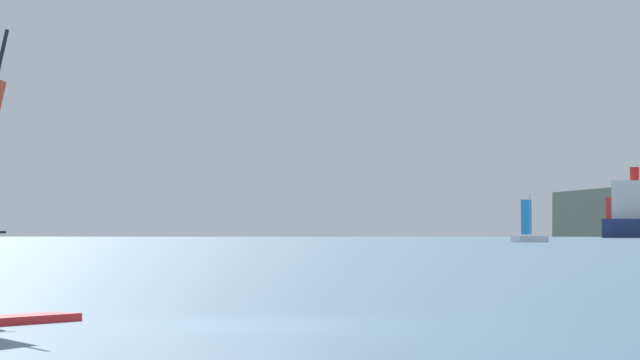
# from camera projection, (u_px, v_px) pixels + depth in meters

# --- Properties ---
(ground_plane) EXTENTS (4000.00, 4000.00, 0.00)m
(ground_plane) POSITION_uv_depth(u_px,v_px,m) (242.00, 326.00, 19.75)
(ground_plane) COLOR #476B84
(cargo_ship) EXTENTS (48.86, 148.75, 30.59)m
(cargo_ship) POSITION_uv_depth(u_px,v_px,m) (633.00, 221.00, 643.37)
(cargo_ship) COLOR navy
(cargo_ship) RESTS_ON ground_plane
(small_sailboat) EXTENTS (6.93, 5.95, 8.59)m
(small_sailboat) POSITION_uv_depth(u_px,v_px,m) (530.00, 238.00, 243.52)
(small_sailboat) COLOR white
(small_sailboat) RESTS_ON ground_plane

